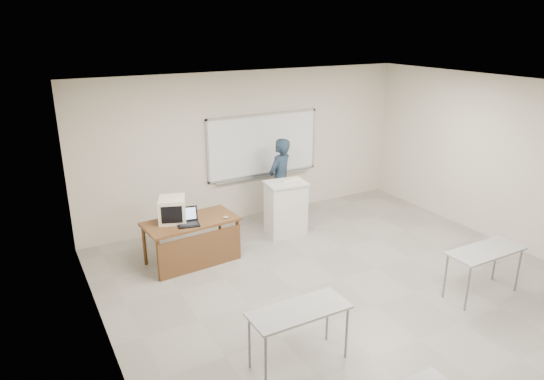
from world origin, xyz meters
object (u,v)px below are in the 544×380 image
whiteboard (263,146)px  podium (286,208)px  keyboard (291,179)px  crt_monitor (173,209)px  instructor_desk (193,233)px  laptop (187,221)px  mouse (226,217)px  presenter (280,180)px

whiteboard → podium: whiteboard is taller
keyboard → crt_monitor: bearing=177.7°
whiteboard → instructor_desk: bearing=-144.8°
laptop → mouse: 0.66m
podium → crt_monitor: size_ratio=2.14×
podium → laptop: (-2.07, -0.34, 0.28)m
podium → keyboard: (0.15, 0.08, 0.53)m
crt_monitor → laptop: crt_monitor is taller
instructor_desk → keyboard: size_ratio=3.78×
mouse → presenter: size_ratio=0.06×
mouse → keyboard: size_ratio=0.23×
whiteboard → instructor_desk: size_ratio=1.61×
whiteboard → mouse: (-1.55, -1.57, -0.71)m
crt_monitor → keyboard: 2.37m
whiteboard → crt_monitor: 2.71m
whiteboard → mouse: whiteboard is taller
whiteboard → keyboard: bearing=-89.2°
podium → crt_monitor: 2.26m
presenter → keyboard: bearing=53.1°
instructor_desk → mouse: (0.55, -0.09, 0.21)m
whiteboard → laptop: whiteboard is taller
laptop → keyboard: 2.27m
crt_monitor → presenter: size_ratio=0.29×
keyboard → presenter: size_ratio=0.24×
mouse → presenter: bearing=31.9°
laptop → instructor_desk: bearing=17.6°
crt_monitor → mouse: 0.88m
laptop → podium: bearing=20.8°
mouse → crt_monitor: bearing=156.4°
podium → mouse: (-1.42, -0.41, 0.24)m
instructor_desk → mouse: size_ratio=16.31×
keyboard → presenter: presenter is taller
laptop → crt_monitor: bearing=132.7°
podium → crt_monitor: crt_monitor is taller
mouse → podium: bearing=14.9°
laptop → mouse: laptop is taller
laptop → mouse: size_ratio=3.73×
whiteboard → crt_monitor: size_ratio=5.08×
presenter → podium: bearing=42.8°
instructor_desk → laptop: (-0.10, -0.01, 0.25)m
crt_monitor → mouse: (0.80, -0.33, -0.18)m
crt_monitor → presenter: presenter is taller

